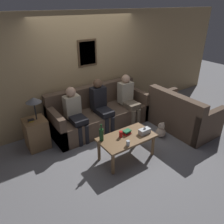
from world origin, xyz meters
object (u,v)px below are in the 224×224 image
Objects in this scene: person_middle at (101,104)px; person_right at (128,98)px; couch_main at (99,114)px; wine_bottle at (101,134)px; person_left at (75,112)px; drinking_glass at (128,143)px; coffee_table at (127,140)px; teddy_bear at (161,131)px; couch_side at (182,116)px.

person_right is at bearing -4.03° from person_middle.
couch_main is 7.00× the size of wine_bottle.
drinking_glass is at bearing -76.79° from person_left.
person_middle is at bearing -102.60° from couch_main.
person_middle is 1.01× the size of person_right.
person_right is (1.37, 0.97, 0.05)m from wine_bottle.
person_right reaches higher than coffee_table.
wine_bottle reaches higher than teddy_bear.
person_middle reaches higher than couch_side.
couch_main is 1.51m from teddy_bear.
couch_main is 6.69× the size of teddy_bear.
wine_bottle is at bearing 88.93° from couch_side.
drinking_glass is 0.27× the size of teddy_bear.
person_middle is 3.42× the size of teddy_bear.
coffee_table is at bearing -129.01° from person_right.
couch_main is 1.58× the size of couch_side.
wine_bottle is 1.02m from person_left.
person_right reaches higher than wine_bottle.
teddy_bear is (0.92, -1.05, -0.50)m from person_middle.
person_left is (-0.49, 1.19, 0.23)m from coffee_table.
coffee_table is 1.48m from person_right.
couch_side is 2.50m from person_left.
couch_side is at bearing -1.10° from teddy_bear.
couch_side reaches higher than teddy_bear.
person_middle is (-1.58, 1.06, 0.33)m from couch_side.
couch_main is at bearing 77.40° from person_middle.
teddy_bear is (1.55, -0.03, -0.45)m from wine_bottle.
person_left reaches higher than couch_side.
couch_main is 24.55× the size of drinking_glass.
wine_bottle is 0.96× the size of teddy_bear.
person_right is (1.41, -0.05, 0.01)m from person_left.
person_left reaches higher than teddy_bear.
couch_main is at bearing 126.11° from teddy_bear.
person_middle reaches higher than wine_bottle.
couch_side reaches higher than coffee_table.
couch_main and couch_side have the same top height.
person_middle is 1.48m from teddy_bear.
person_right reaches higher than teddy_bear.
couch_side is at bearing 4.13° from coffee_table.
coffee_table is 0.52m from wine_bottle.
couch_side is at bearing -33.86° from person_middle.
person_middle is at bearing 56.14° from couch_side.
person_middle is (0.33, 1.42, 0.13)m from drinking_glass.
drinking_glass is 1.74m from person_right.
person_left is at bearing 112.31° from coffee_table.
person_left is 1.96m from teddy_bear.
couch_side is 4.43× the size of wine_bottle.
couch_main is 0.37m from person_middle.
couch_main reaches higher than drinking_glass.
person_right is 1.13m from teddy_bear.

